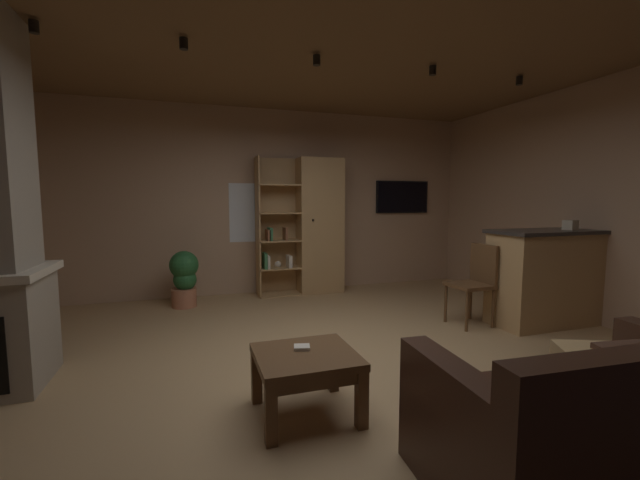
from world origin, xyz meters
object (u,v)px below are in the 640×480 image
object	(u,v)px
tissue_box	(570,225)
coffee_table	(306,366)
kitchen_bar_counter	(553,276)
dining_chair	(476,279)
wall_mounted_tv	(402,197)
leather_couch	(600,428)
table_book_0	(302,347)
potted_floor_plant	(184,277)
bookshelf_cabinet	(314,227)

from	to	relation	value
tissue_box	coffee_table	bearing A→B (deg)	-164.31
kitchen_bar_counter	dining_chair	bearing A→B (deg)	165.14
dining_chair	wall_mounted_tv	distance (m)	2.55
leather_couch	table_book_0	distance (m)	1.68
coffee_table	potted_floor_plant	bearing A→B (deg)	104.43
kitchen_bar_counter	potted_floor_plant	bearing A→B (deg)	153.02
coffee_table	dining_chair	xyz separation A→B (m)	(2.38, 1.27, 0.19)
leather_couch	dining_chair	distance (m)	2.66
kitchen_bar_counter	leather_couch	xyz separation A→B (m)	(-2.08, -2.13, -0.24)
bookshelf_cabinet	kitchen_bar_counter	xyz separation A→B (m)	(2.15, -2.36, -0.47)
kitchen_bar_counter	table_book_0	world-z (taller)	kitchen_bar_counter
leather_couch	dining_chair	world-z (taller)	dining_chair
coffee_table	dining_chair	distance (m)	2.70
kitchen_bar_counter	coffee_table	xyz separation A→B (m)	(-3.26, -1.03, -0.21)
bookshelf_cabinet	potted_floor_plant	distance (m)	2.02
bookshelf_cabinet	wall_mounted_tv	distance (m)	1.71
tissue_box	dining_chair	xyz separation A→B (m)	(-1.00, 0.32, -0.61)
table_book_0	potted_floor_plant	world-z (taller)	potted_floor_plant
tissue_box	potted_floor_plant	size ratio (longest dim) A/B	0.16
tissue_box	dining_chair	bearing A→B (deg)	162.41
bookshelf_cabinet	leather_couch	distance (m)	4.55
coffee_table	bookshelf_cabinet	bearing A→B (deg)	71.94
kitchen_bar_counter	wall_mounted_tv	xyz separation A→B (m)	(-0.52, 2.57, 0.93)
potted_floor_plant	wall_mounted_tv	bearing A→B (deg)	8.11
bookshelf_cabinet	tissue_box	size ratio (longest dim) A/B	17.10
bookshelf_cabinet	wall_mounted_tv	bearing A→B (deg)	7.33
kitchen_bar_counter	wall_mounted_tv	world-z (taller)	wall_mounted_tv
leather_couch	coffee_table	xyz separation A→B (m)	(-1.18, 1.10, 0.03)
coffee_table	wall_mounted_tv	distance (m)	4.67
dining_chair	potted_floor_plant	bearing A→B (deg)	150.04
kitchen_bar_counter	tissue_box	size ratio (longest dim) A/B	12.55
bookshelf_cabinet	dining_chair	distance (m)	2.52
bookshelf_cabinet	leather_couch	size ratio (longest dim) A/B	1.21
coffee_table	table_book_0	bearing A→B (deg)	93.99
bookshelf_cabinet	table_book_0	world-z (taller)	bookshelf_cabinet
kitchen_bar_counter	tissue_box	bearing A→B (deg)	-34.99
kitchen_bar_counter	tissue_box	distance (m)	0.61
table_book_0	dining_chair	distance (m)	2.67
dining_chair	bookshelf_cabinet	bearing A→B (deg)	120.94
kitchen_bar_counter	tissue_box	xyz separation A→B (m)	(0.12, -0.08, 0.60)
table_book_0	wall_mounted_tv	world-z (taller)	wall_mounted_tv
dining_chair	kitchen_bar_counter	bearing A→B (deg)	-14.86
coffee_table	leather_couch	bearing A→B (deg)	-42.99
wall_mounted_tv	dining_chair	bearing A→B (deg)	-98.87
tissue_box	leather_couch	size ratio (longest dim) A/B	0.07
wall_mounted_tv	bookshelf_cabinet	bearing A→B (deg)	-172.67
kitchen_bar_counter	dining_chair	distance (m)	0.91
leather_couch	wall_mounted_tv	bearing A→B (deg)	71.63
tissue_box	potted_floor_plant	bearing A→B (deg)	152.78
bookshelf_cabinet	table_book_0	distance (m)	3.54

